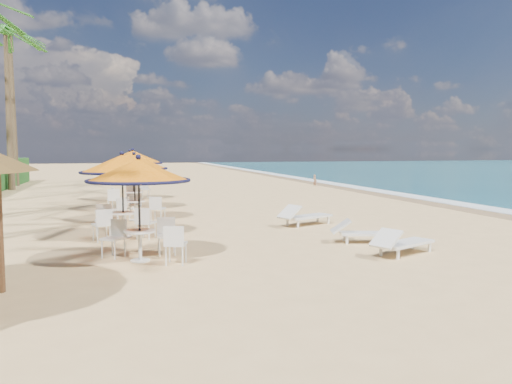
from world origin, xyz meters
TOP-DOWN VIEW (x-y plane):
  - ground at (0.00, 0.00)m, footprint 160.00×160.00m
  - foam_strip at (9.30, 10.00)m, footprint 1.20×140.00m
  - wetsand_band at (8.40, 10.00)m, footprint 1.40×140.00m
  - station_0 at (-4.93, 0.49)m, footprint 2.26×2.26m
  - station_1 at (-5.32, 3.65)m, footprint 2.31×2.31m
  - station_2 at (-4.85, 6.93)m, footprint 2.28×2.28m
  - station_3 at (-4.89, 10.31)m, footprint 2.41×2.41m
  - station_4 at (-4.80, 14.26)m, footprint 2.35×2.35m
  - lounger_near at (0.92, -0.53)m, footprint 1.91×1.27m
  - lounger_mid at (0.77, 1.11)m, footprint 1.84×1.03m
  - lounger_far at (0.35, 4.33)m, footprint 2.03×1.32m
  - palm_6 at (-11.66, 22.43)m, footprint 5.00×5.00m
  - palm_7 at (-12.08, 26.07)m, footprint 5.00×5.00m
  - person at (7.16, 20.07)m, footprint 0.30×0.36m

SIDE VIEW (x-z plane):
  - ground at x=0.00m, z-range 0.00..0.00m
  - foam_strip at x=9.30m, z-range -0.02..0.02m
  - wetsand_band at x=8.40m, z-range -0.01..0.01m
  - lounger_mid at x=0.77m, z-range -0.02..0.61m
  - lounger_near at x=0.92m, z-range -0.02..0.64m
  - lounger_far at x=0.35m, z-range -0.02..0.68m
  - person at x=7.16m, z-range 0.00..0.84m
  - station_0 at x=-4.93m, z-range 0.54..2.90m
  - station_2 at x=-4.85m, z-range 0.55..2.92m
  - station_1 at x=-5.32m, z-range 0.56..2.97m
  - station_4 at x=-4.80m, z-range 0.57..3.02m
  - station_3 at x=-4.89m, z-range 0.58..3.09m
  - palm_6 at x=-11.66m, z-range 4.04..13.79m
  - palm_7 at x=-12.08m, z-range 4.35..14.83m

